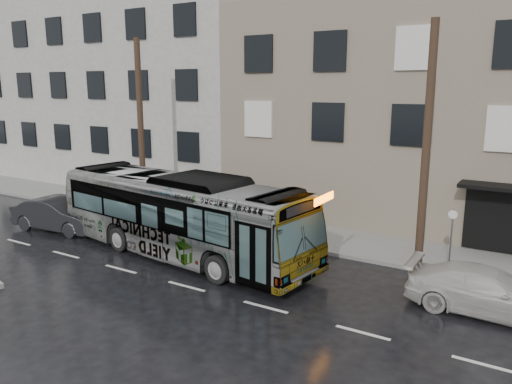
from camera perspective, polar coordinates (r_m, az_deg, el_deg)
ground at (r=19.73m, az=-3.31°, el=-8.32°), size 120.00×120.00×0.00m
sidewalk at (r=23.68m, az=3.47°, el=-4.62°), size 90.00×3.60×0.15m
building_taupe at (r=28.45m, az=20.31°, el=8.58°), size 20.00×12.00×11.00m
building_grey at (r=41.00m, az=-13.15°, el=13.34°), size 26.00×15.00×16.00m
utility_pole_front at (r=19.04m, az=18.88°, el=4.74°), size 0.30×0.30×9.00m
utility_pole_rear at (r=25.94m, az=-13.02°, el=6.86°), size 0.30×0.30×9.00m
sign_post at (r=19.50m, az=21.38°, el=-5.22°), size 0.06×0.06×2.40m
bus at (r=20.52m, az=-8.69°, el=-2.62°), size 12.57×4.42×3.43m
white_sedan at (r=17.09m, az=24.98°, el=-10.26°), size 4.85×1.99×1.41m
dark_sedan at (r=25.81m, az=-21.59°, el=-2.40°), size 5.00×2.24×1.59m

